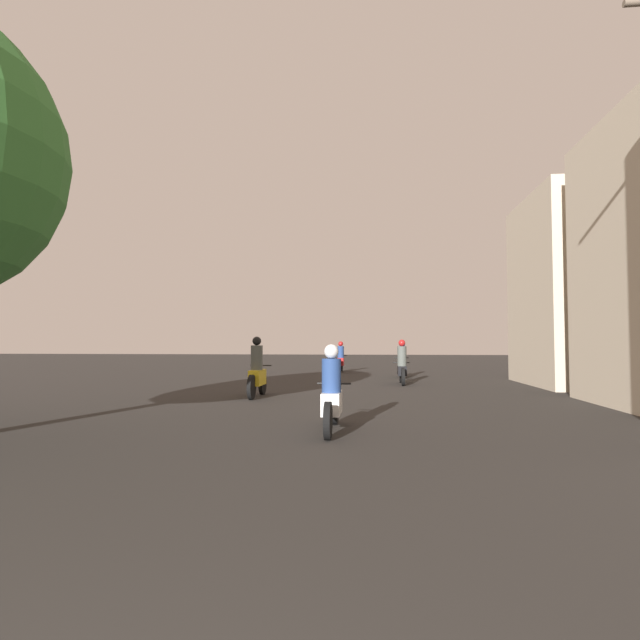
% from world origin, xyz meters
% --- Properties ---
extents(motorcycle_white, '(0.60, 2.04, 1.46)m').
position_xyz_m(motorcycle_white, '(0.24, 8.06, 0.59)').
color(motorcycle_white, black).
rests_on(motorcycle_white, ground_plane).
extents(motorcycle_yellow, '(0.60, 1.96, 1.64)m').
position_xyz_m(motorcycle_yellow, '(-2.21, 13.06, 0.65)').
color(motorcycle_yellow, black).
rests_on(motorcycle_yellow, ground_plane).
extents(motorcycle_black, '(0.60, 1.96, 1.59)m').
position_xyz_m(motorcycle_black, '(1.95, 17.67, 0.63)').
color(motorcycle_black, black).
rests_on(motorcycle_black, ground_plane).
extents(motorcycle_green, '(0.60, 2.10, 1.53)m').
position_xyz_m(motorcycle_green, '(2.16, 21.15, 0.61)').
color(motorcycle_green, black).
rests_on(motorcycle_green, ground_plane).
extents(motorcycle_red, '(0.60, 1.98, 1.53)m').
position_xyz_m(motorcycle_red, '(-0.69, 24.74, 0.62)').
color(motorcycle_red, black).
rests_on(motorcycle_red, ground_plane).
extents(building_right_far, '(4.53, 5.14, 6.59)m').
position_xyz_m(building_right_far, '(8.58, 17.84, 3.30)').
color(building_right_far, beige).
rests_on(building_right_far, ground_plane).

